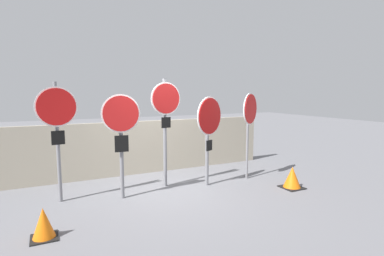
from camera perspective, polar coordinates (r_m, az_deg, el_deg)
name	(u,v)px	position (r m, az deg, el deg)	size (l,w,h in m)	color
ground_plane	(168,190)	(6.96, -4.59, -11.61)	(40.00, 40.00, 0.00)	slate
fence_back	(146,147)	(8.28, -8.81, -3.59)	(7.21, 0.12, 1.43)	#A89E89
stop_sign_0	(57,119)	(6.39, -24.33, 1.52)	(0.78, 0.17, 2.40)	slate
stop_sign_1	(121,127)	(6.20, -13.36, 0.27)	(0.77, 0.16, 2.16)	slate
stop_sign_2	(166,113)	(6.85, -5.06, 2.82)	(0.73, 0.17, 2.51)	slate
stop_sign_3	(209,124)	(6.94, 3.26, 0.73)	(0.82, 0.40, 2.10)	slate
stop_sign_4	(250,115)	(7.61, 10.94, 2.45)	(0.69, 0.42, 2.18)	slate
traffic_cone_0	(292,178)	(7.36, 18.54, -8.94)	(0.47, 0.47, 0.50)	black
traffic_cone_1	(43,223)	(5.22, -26.44, -15.97)	(0.39, 0.39, 0.48)	black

